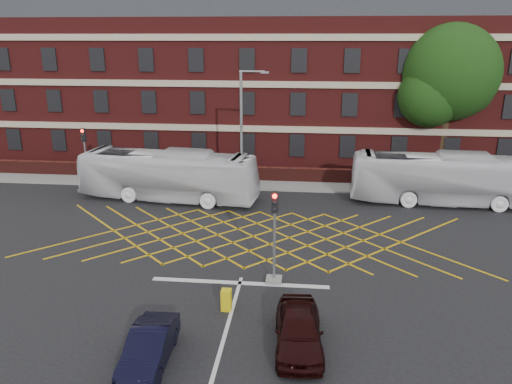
# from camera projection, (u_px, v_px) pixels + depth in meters

# --- Properties ---
(ground) EXTENTS (120.00, 120.00, 0.00)m
(ground) POSITION_uv_depth(u_px,v_px,m) (249.00, 251.00, 25.71)
(ground) COLOR black
(ground) RESTS_ON ground
(victorian_building) EXTENTS (51.00, 12.17, 20.40)m
(victorian_building) POSITION_uv_depth(u_px,v_px,m) (280.00, 68.00, 44.21)
(victorian_building) COLOR #581716
(victorian_building) RESTS_ON ground
(boundary_wall) EXTENTS (56.00, 0.50, 1.10)m
(boundary_wall) POSITION_uv_depth(u_px,v_px,m) (269.00, 174.00, 37.88)
(boundary_wall) COLOR #461512
(boundary_wall) RESTS_ON ground
(far_pavement) EXTENTS (60.00, 3.00, 0.12)m
(far_pavement) POSITION_uv_depth(u_px,v_px,m) (268.00, 184.00, 37.08)
(far_pavement) COLOR slate
(far_pavement) RESTS_ON ground
(box_junction_hatching) EXTENTS (8.22, 8.22, 0.02)m
(box_junction_hatching) POSITION_uv_depth(u_px,v_px,m) (253.00, 236.00, 27.60)
(box_junction_hatching) COLOR #CC990C
(box_junction_hatching) RESTS_ON ground
(stop_line) EXTENTS (8.00, 0.30, 0.02)m
(stop_line) POSITION_uv_depth(u_px,v_px,m) (240.00, 283.00, 22.39)
(stop_line) COLOR silver
(stop_line) RESTS_ON ground
(centre_line) EXTENTS (0.15, 14.00, 0.02)m
(centre_line) POSITION_uv_depth(u_px,v_px,m) (213.00, 377.00, 16.22)
(centre_line) COLOR silver
(centre_line) RESTS_ON ground
(bus_left) EXTENTS (12.35, 4.38, 3.37)m
(bus_left) POSITION_uv_depth(u_px,v_px,m) (168.00, 175.00, 33.38)
(bus_left) COLOR white
(bus_left) RESTS_ON ground
(bus_right) EXTENTS (12.21, 3.45, 3.36)m
(bus_right) POSITION_uv_depth(u_px,v_px,m) (445.00, 179.00, 32.58)
(bus_right) COLOR silver
(bus_right) RESTS_ON ground
(car_navy) EXTENTS (1.41, 3.78, 1.23)m
(car_navy) POSITION_uv_depth(u_px,v_px,m) (149.00, 347.00, 16.75)
(car_navy) COLOR black
(car_navy) RESTS_ON ground
(car_maroon) EXTENTS (1.89, 4.21, 1.41)m
(car_maroon) POSITION_uv_depth(u_px,v_px,m) (299.00, 329.00, 17.62)
(car_maroon) COLOR black
(car_maroon) RESTS_ON ground
(deciduous_tree) EXTENTS (7.56, 7.30, 11.62)m
(deciduous_tree) POSITION_uv_depth(u_px,v_px,m) (449.00, 80.00, 37.67)
(deciduous_tree) COLOR black
(deciduous_tree) RESTS_ON ground
(traffic_light_near) EXTENTS (0.70, 0.70, 4.27)m
(traffic_light_near) POSITION_uv_depth(u_px,v_px,m) (274.00, 246.00, 21.96)
(traffic_light_near) COLOR slate
(traffic_light_near) RESTS_ON ground
(traffic_light_far) EXTENTS (0.70, 0.70, 4.27)m
(traffic_light_far) POSITION_uv_depth(u_px,v_px,m) (86.00, 163.00, 36.37)
(traffic_light_far) COLOR slate
(traffic_light_far) RESTS_ON ground
(street_lamp) EXTENTS (2.25, 1.00, 8.55)m
(street_lamp) POSITION_uv_depth(u_px,v_px,m) (243.00, 158.00, 32.77)
(street_lamp) COLOR slate
(street_lamp) RESTS_ON ground
(direction_signs) EXTENTS (1.10, 0.16, 2.20)m
(direction_signs) POSITION_uv_depth(u_px,v_px,m) (102.00, 165.00, 37.14)
(direction_signs) COLOR gray
(direction_signs) RESTS_ON ground
(utility_cabinet) EXTENTS (0.40, 0.37, 0.90)m
(utility_cabinet) POSITION_uv_depth(u_px,v_px,m) (226.00, 300.00, 20.09)
(utility_cabinet) COLOR #DDBE0D
(utility_cabinet) RESTS_ON ground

